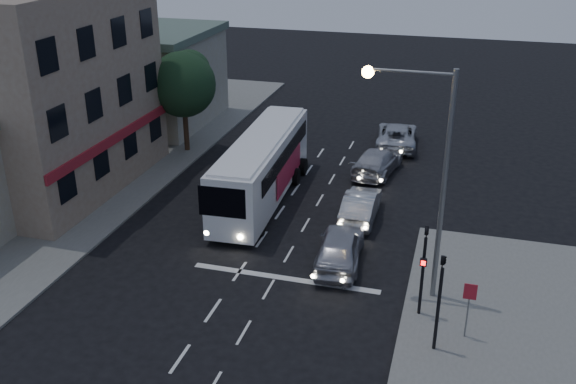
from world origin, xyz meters
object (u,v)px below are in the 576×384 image
(regulatory_sign, at_px, (469,302))
(traffic_signal_side, at_px, (440,292))
(car_sedan_a, at_px, (361,205))
(car_sedan_b, at_px, (377,161))
(traffic_signal_main, at_px, (424,260))
(car_sedan_c, at_px, (397,135))
(tour_bus, at_px, (262,166))
(street_tree, at_px, (183,81))
(car_suv, at_px, (340,247))
(streetlight, at_px, (428,160))

(regulatory_sign, bearing_deg, traffic_signal_side, -136.08)
(car_sedan_a, distance_m, car_sedan_b, 6.20)
(traffic_signal_main, relative_size, traffic_signal_side, 1.00)
(car_sedan_b, distance_m, car_sedan_c, 4.95)
(tour_bus, bearing_deg, street_tree, 137.89)
(car_suv, xyz_separation_m, car_sedan_c, (0.49, 15.76, -0.05))
(car_sedan_b, height_order, streetlight, streetlight)
(car_sedan_a, relative_size, street_tree, 0.71)
(car_suv, height_order, car_sedan_a, car_suv)
(traffic_signal_side, bearing_deg, car_sedan_a, 113.87)
(car_sedan_a, xyz_separation_m, traffic_signal_side, (4.27, -9.64, 1.70))
(car_suv, xyz_separation_m, street_tree, (-12.13, 11.22, 3.71))
(traffic_signal_main, xyz_separation_m, streetlight, (-0.26, 1.42, 3.31))
(car_sedan_a, bearing_deg, streetlight, 117.40)
(car_sedan_a, xyz_separation_m, car_sedan_b, (-0.13, 6.20, 0.00))
(car_sedan_a, xyz_separation_m, traffic_signal_main, (3.57, -7.66, 1.70))
(car_sedan_a, relative_size, traffic_signal_main, 1.07)
(car_sedan_c, relative_size, traffic_signal_side, 1.31)
(traffic_signal_main, bearing_deg, car_sedan_a, 114.96)
(street_tree, bearing_deg, traffic_signal_main, -42.03)
(traffic_signal_main, distance_m, street_tree, 21.38)
(regulatory_sign, bearing_deg, traffic_signal_main, 149.16)
(regulatory_sign, bearing_deg, car_sedan_b, 109.94)
(regulatory_sign, bearing_deg, streetlight, 128.75)
(regulatory_sign, relative_size, street_tree, 0.35)
(tour_bus, relative_size, car_suv, 2.46)
(car_sedan_a, height_order, street_tree, street_tree)
(car_sedan_a, bearing_deg, regulatory_sign, 120.71)
(car_suv, xyz_separation_m, car_sedan_a, (0.11, 4.64, -0.07))
(car_suv, xyz_separation_m, regulatory_sign, (5.37, -4.04, 0.81))
(traffic_signal_side, distance_m, regulatory_sign, 1.61)
(car_sedan_c, height_order, traffic_signal_main, traffic_signal_main)
(car_sedan_c, relative_size, traffic_signal_main, 1.31)
(tour_bus, distance_m, street_tree, 9.28)
(car_sedan_a, distance_m, street_tree, 14.40)
(car_sedan_b, relative_size, car_sedan_c, 0.93)
(car_sedan_b, relative_size, streetlight, 0.56)
(car_suv, relative_size, traffic_signal_main, 1.13)
(street_tree, bearing_deg, car_sedan_c, 19.77)
(car_sedan_b, bearing_deg, car_sedan_a, 99.82)
(tour_bus, bearing_deg, traffic_signal_side, -49.95)
(car_sedan_a, bearing_deg, car_suv, 88.15)
(car_sedan_a, distance_m, traffic_signal_main, 8.62)
(tour_bus, relative_size, street_tree, 1.85)
(car_suv, height_order, street_tree, street_tree)
(traffic_signal_side, bearing_deg, car_suv, 131.17)
(regulatory_sign, height_order, streetlight, streetlight)
(car_sedan_b, distance_m, street_tree, 12.69)
(traffic_signal_side, xyz_separation_m, streetlight, (-0.96, 3.40, 3.31))
(car_sedan_b, height_order, traffic_signal_side, traffic_signal_side)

